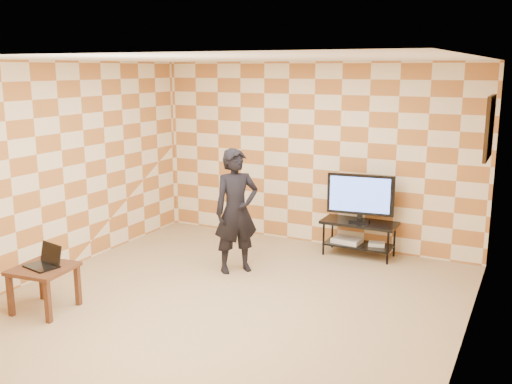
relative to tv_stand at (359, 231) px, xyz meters
The scene contains 14 objects.
floor 2.36m from the tv_stand, 110.90° to the right, with size 5.00×5.00×0.00m, color tan.
wall_back 1.33m from the tv_stand, 158.95° to the left, with size 5.00×0.02×2.70m, color beige.
wall_front 4.85m from the tv_stand, 100.08° to the right, with size 5.00×0.02×2.70m, color beige.
wall_left 4.10m from the tv_stand, 146.81° to the right, with size 0.02×5.00×2.70m, color beige.
wall_right 2.92m from the tv_stand, 52.58° to the right, with size 0.02×5.00×2.70m, color beige.
ceiling 3.30m from the tv_stand, 110.90° to the right, with size 5.00×5.00×0.02m, color white.
wall_art 2.36m from the tv_stand, 21.03° to the right, with size 0.04×0.72×0.72m.
tv_stand is the anchor object (origin of this frame).
tv 0.51m from the tv_stand, 97.55° to the right, with size 0.93×0.21×0.67m.
dvd_player 0.23m from the tv_stand, behind, with size 0.39×0.28×0.07m, color silver.
game_console 0.30m from the tv_stand, ahead, with size 0.22×0.16×0.05m, color silver.
side_table 4.20m from the tv_stand, 126.91° to the right, with size 0.65×0.65×0.50m.
laptop 4.18m from the tv_stand, 127.14° to the right, with size 0.40×0.34×0.24m.
person 1.87m from the tv_stand, 133.35° to the right, with size 0.59×0.39×1.62m, color black.
Camera 1 is at (3.00, -5.37, 2.61)m, focal length 40.00 mm.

